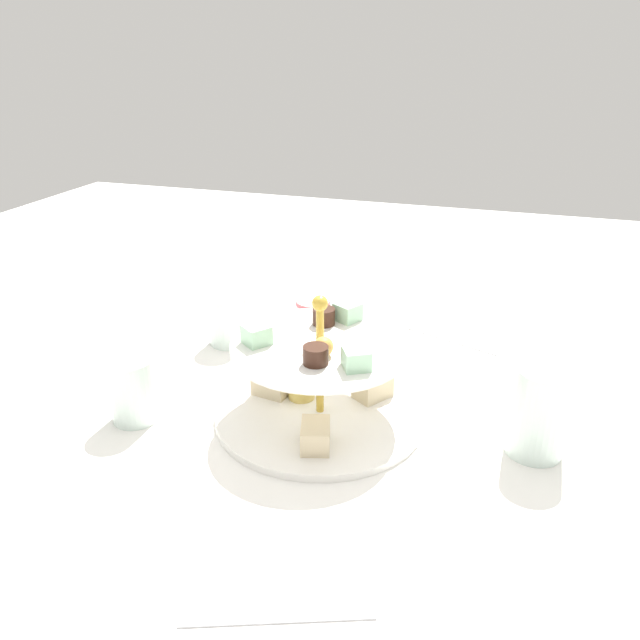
{
  "coord_description": "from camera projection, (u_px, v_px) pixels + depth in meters",
  "views": [
    {
      "loc": [
        -0.21,
        0.67,
        0.45
      ],
      "look_at": [
        0.0,
        0.0,
        0.14
      ],
      "focal_mm": 35.41,
      "sensor_mm": 36.0,
      "label": 1
    }
  ],
  "objects": [
    {
      "name": "ground_plane",
      "position": [
        320.0,
        417.0,
        0.83
      ],
      "size": [
        2.4,
        2.4,
        0.0
      ],
      "primitive_type": "plane",
      "color": "white"
    },
    {
      "name": "tiered_serving_stand",
      "position": [
        320.0,
        384.0,
        0.81
      ],
      "size": [
        0.27,
        0.27,
        0.17
      ],
      "color": "white",
      "rests_on": "ground_plane"
    },
    {
      "name": "water_glass_tall_right",
      "position": [
        539.0,
        411.0,
        0.74
      ],
      "size": [
        0.07,
        0.07,
        0.11
      ],
      "primitive_type": "cylinder",
      "color": "silver",
      "rests_on": "ground_plane"
    },
    {
      "name": "water_glass_short_left",
      "position": [
        229.0,
        320.0,
        1.02
      ],
      "size": [
        0.06,
        0.06,
        0.08
      ],
      "primitive_type": "cylinder",
      "color": "silver",
      "rests_on": "ground_plane"
    },
    {
      "name": "teacup_with_saucer",
      "position": [
        313.0,
        315.0,
        1.08
      ],
      "size": [
        0.09,
        0.09,
        0.05
      ],
      "color": "white",
      "rests_on": "ground_plane"
    },
    {
      "name": "butter_knife_left",
      "position": [
        277.0,
        616.0,
        0.54
      ],
      "size": [
        0.16,
        0.07,
        0.0
      ],
      "primitive_type": "cube",
      "rotation": [
        0.0,
        0.0,
        3.5
      ],
      "color": "silver",
      "rests_on": "ground_plane"
    },
    {
      "name": "butter_knife_right",
      "position": [
        452.0,
        340.0,
        1.04
      ],
      "size": [
        0.16,
        0.07,
        0.0
      ],
      "primitive_type": "cube",
      "rotation": [
        0.0,
        0.0,
        5.91
      ],
      "color": "silver",
      "rests_on": "ground_plane"
    },
    {
      "name": "water_glass_mid_back",
      "position": [
        133.0,
        390.0,
        0.81
      ],
      "size": [
        0.06,
        0.06,
        0.09
      ],
      "primitive_type": "cylinder",
      "color": "silver",
      "rests_on": "ground_plane"
    }
  ]
}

